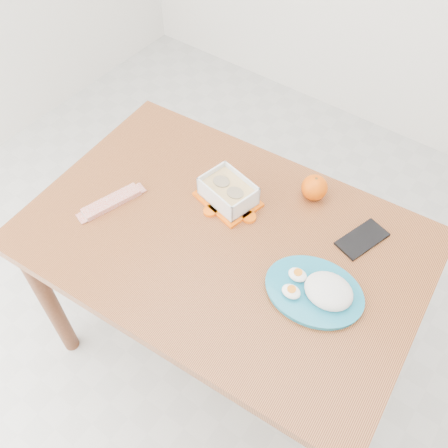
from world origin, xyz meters
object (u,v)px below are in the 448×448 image
Objects in this scene: orange_fruit at (314,187)px; smartphone at (362,239)px; rice_plate at (319,290)px; dining_table at (224,255)px; food_container at (228,192)px.

orange_fruit is 0.22m from smartphone.
rice_plate is at bearing -75.83° from smartphone.
dining_table is 0.20m from food_container.
orange_fruit is at bearing 113.63° from rice_plate.
rice_plate is (0.33, -0.01, 0.12)m from dining_table.
food_container reaches higher than smartphone.
smartphone is at bearing 27.32° from food_container.
dining_table is at bearing -114.11° from orange_fruit.
food_container is at bearing 116.93° from dining_table.
dining_table is 4.02× the size of rice_plate.
food_container is (-0.08, 0.12, 0.14)m from dining_table.
dining_table is at bearing -128.34° from smartphone.
orange_fruit is at bearing 179.66° from smartphone.
orange_fruit is 0.53× the size of smartphone.
dining_table is at bearing -46.40° from food_container.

